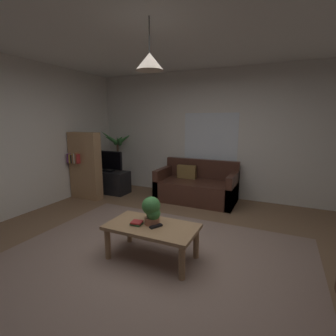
# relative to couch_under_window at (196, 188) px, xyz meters

# --- Properties ---
(floor) EXTENTS (5.61, 5.42, 0.02)m
(floor) POSITION_rel_couch_under_window_xyz_m (0.25, -2.23, -0.28)
(floor) COLOR brown
(floor) RESTS_ON ground
(rug) EXTENTS (3.64, 2.98, 0.01)m
(rug) POSITION_rel_couch_under_window_xyz_m (0.25, -2.43, -0.27)
(rug) COLOR gray
(rug) RESTS_ON ground
(wall_back) EXTENTS (5.73, 0.06, 2.68)m
(wall_back) POSITION_rel_couch_under_window_xyz_m (0.25, 0.51, 1.07)
(wall_back) COLOR silver
(wall_back) RESTS_ON ground
(wall_left) EXTENTS (0.06, 5.42, 2.68)m
(wall_left) POSITION_rel_couch_under_window_xyz_m (-2.59, -2.23, 1.07)
(wall_left) COLOR silver
(wall_left) RESTS_ON ground
(ceiling) EXTENTS (5.61, 5.42, 0.02)m
(ceiling) POSITION_rel_couch_under_window_xyz_m (0.25, -2.23, 2.42)
(ceiling) COLOR white
(window_pane) EXTENTS (1.16, 0.01, 1.17)m
(window_pane) POSITION_rel_couch_under_window_xyz_m (0.13, 0.47, 0.93)
(window_pane) COLOR white
(couch_under_window) EXTENTS (1.59, 0.83, 0.82)m
(couch_under_window) POSITION_rel_couch_under_window_xyz_m (0.00, 0.00, 0.00)
(couch_under_window) COLOR #47281E
(couch_under_window) RESTS_ON ground
(coffee_table) EXTENTS (1.07, 0.58, 0.42)m
(coffee_table) POSITION_rel_couch_under_window_xyz_m (0.21, -2.31, 0.08)
(coffee_table) COLOR #A87F56
(coffee_table) RESTS_ON ground
(book_on_table_0) EXTENTS (0.13, 0.12, 0.03)m
(book_on_table_0) POSITION_rel_couch_under_window_xyz_m (0.04, -2.37, 0.16)
(book_on_table_0) COLOR #387247
(book_on_table_0) RESTS_ON coffee_table
(book_on_table_1) EXTENTS (0.14, 0.13, 0.02)m
(book_on_table_1) POSITION_rel_couch_under_window_xyz_m (0.04, -2.38, 0.18)
(book_on_table_1) COLOR #B22D2D
(book_on_table_1) RESTS_ON coffee_table
(remote_on_table_0) EXTENTS (0.12, 0.16, 0.02)m
(remote_on_table_0) POSITION_rel_couch_under_window_xyz_m (0.28, -2.34, 0.16)
(remote_on_table_0) COLOR black
(remote_on_table_0) RESTS_ON coffee_table
(potted_plant_on_table) EXTENTS (0.23, 0.22, 0.34)m
(potted_plant_on_table) POSITION_rel_couch_under_window_xyz_m (0.19, -2.28, 0.32)
(potted_plant_on_table) COLOR #B77051
(potted_plant_on_table) RESTS_ON coffee_table
(tv_stand) EXTENTS (0.90, 0.44, 0.50)m
(tv_stand) POSITION_rel_couch_under_window_xyz_m (-2.01, -0.27, -0.02)
(tv_stand) COLOR black
(tv_stand) RESTS_ON ground
(tv) EXTENTS (0.74, 0.16, 0.47)m
(tv) POSITION_rel_couch_under_window_xyz_m (-2.01, -0.29, 0.46)
(tv) COLOR black
(tv) RESTS_ON tv_stand
(potted_palm_corner) EXTENTS (0.88, 0.94, 1.45)m
(potted_palm_corner) POSITION_rel_couch_under_window_xyz_m (-2.05, 0.15, 0.39)
(potted_palm_corner) COLOR #4C4C51
(potted_palm_corner) RESTS_ON ground
(bookshelf_corner) EXTENTS (0.70, 0.31, 1.40)m
(bookshelf_corner) POSITION_rel_couch_under_window_xyz_m (-2.19, -0.82, 0.43)
(bookshelf_corner) COLOR #A87F56
(bookshelf_corner) RESTS_ON ground
(pendant_lamp) EXTENTS (0.30, 0.30, 0.52)m
(pendant_lamp) POSITION_rel_couch_under_window_xyz_m (0.21, -2.31, 1.97)
(pendant_lamp) COLOR black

